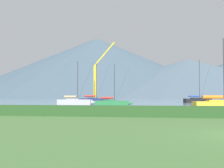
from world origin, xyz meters
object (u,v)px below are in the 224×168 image
sailboat_slip_4 (198,100)px  sailboat_slip_6 (94,100)px  sailboat_slip_3 (221,105)px  sailboat_slip_5 (75,102)px  sailboat_slip_0 (112,103)px  dock_crane (96,85)px

sailboat_slip_4 → sailboat_slip_6: (-28.17, -4.22, 0.03)m
sailboat_slip_3 → sailboat_slip_5: sailboat_slip_3 is taller
sailboat_slip_3 → sailboat_slip_4: sailboat_slip_4 is taller
sailboat_slip_0 → dock_crane: size_ratio=0.42×
sailboat_slip_6 → dock_crane: (-0.96, 6.57, 4.53)m
dock_crane → sailboat_slip_4: bearing=-4.6°
sailboat_slip_0 → dock_crane: dock_crane is taller
sailboat_slip_0 → dock_crane: (-10.68, 33.78, 4.71)m
sailboat_slip_4 → dock_crane: dock_crane is taller
sailboat_slip_4 → sailboat_slip_5: sailboat_slip_4 is taller
sailboat_slip_3 → sailboat_slip_6: size_ratio=0.85×
sailboat_slip_0 → sailboat_slip_3: bearing=-44.8°
sailboat_slip_5 → sailboat_slip_6: sailboat_slip_6 is taller
sailboat_slip_5 → sailboat_slip_3: bearing=-40.4°
sailboat_slip_0 → sailboat_slip_4: bearing=51.8°
sailboat_slip_3 → dock_crane: dock_crane is taller
sailboat_slip_4 → sailboat_slip_5: (-27.29, -24.97, -0.05)m
sailboat_slip_5 → dock_crane: size_ratio=0.50×
sailboat_slip_3 → dock_crane: (-27.05, 46.13, 4.63)m
sailboat_slip_5 → sailboat_slip_4: bearing=38.8°
sailboat_slip_3 → sailboat_slip_4: bearing=77.3°
sailboat_slip_4 → sailboat_slip_5: bearing=-152.4°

